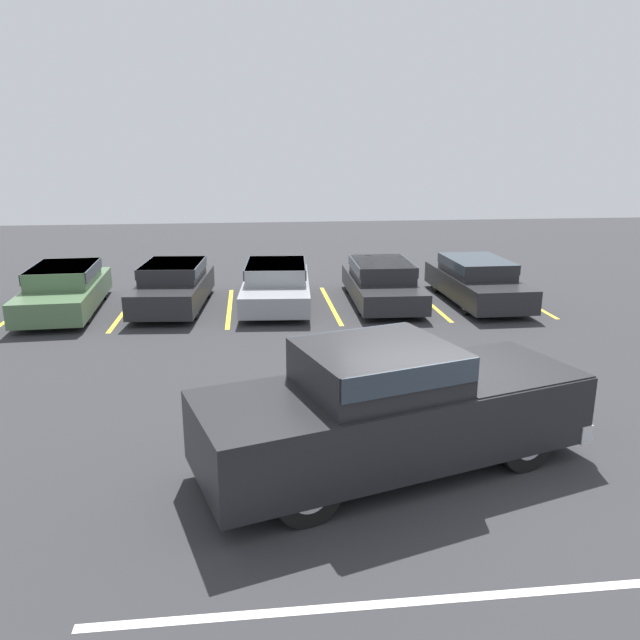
% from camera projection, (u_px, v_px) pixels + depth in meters
% --- Properties ---
extents(ground_plane, '(60.00, 60.00, 0.00)m').
position_uv_depth(ground_plane, '(432.00, 458.00, 9.11)').
color(ground_plane, '#2D2D30').
extents(stall_stripe_a, '(0.12, 4.49, 0.01)m').
position_uv_depth(stall_stripe_a, '(17.00, 313.00, 17.04)').
color(stall_stripe_a, yellow).
rests_on(stall_stripe_a, ground_plane).
extents(stall_stripe_b, '(0.12, 4.49, 0.01)m').
position_uv_depth(stall_stripe_b, '(125.00, 310.00, 17.35)').
color(stall_stripe_b, yellow).
rests_on(stall_stripe_b, ground_plane).
extents(stall_stripe_c, '(0.12, 4.49, 0.01)m').
position_uv_depth(stall_stripe_c, '(230.00, 307.00, 17.66)').
color(stall_stripe_c, yellow).
rests_on(stall_stripe_c, ground_plane).
extents(stall_stripe_d, '(0.12, 4.49, 0.01)m').
position_uv_depth(stall_stripe_d, '(331.00, 305.00, 17.97)').
color(stall_stripe_d, yellow).
rests_on(stall_stripe_d, ground_plane).
extents(stall_stripe_e, '(0.12, 4.49, 0.01)m').
position_uv_depth(stall_stripe_e, '(428.00, 302.00, 18.29)').
color(stall_stripe_e, yellow).
rests_on(stall_stripe_e, ground_plane).
extents(stall_stripe_f, '(0.12, 4.49, 0.01)m').
position_uv_depth(stall_stripe_f, '(522.00, 299.00, 18.60)').
color(stall_stripe_f, yellow).
rests_on(stall_stripe_f, ground_plane).
extents(aisle_stripe_foreground, '(7.38, 0.12, 0.01)m').
position_uv_depth(aisle_stripe_foreground, '(452.00, 598.00, 6.28)').
color(aisle_stripe_foreground, white).
rests_on(aisle_stripe_foreground, ground_plane).
extents(pickup_truck, '(5.83, 3.46, 1.82)m').
position_uv_depth(pickup_truck, '(395.00, 407.00, 8.66)').
color(pickup_truck, black).
rests_on(pickup_truck, ground_plane).
extents(parked_sedan_a, '(2.03, 4.81, 1.27)m').
position_uv_depth(parked_sedan_a, '(65.00, 287.00, 17.10)').
color(parked_sedan_a, '#4C6B47').
rests_on(parked_sedan_a, ground_plane).
extents(parked_sedan_b, '(2.05, 4.39, 1.27)m').
position_uv_depth(parked_sedan_b, '(174.00, 284.00, 17.49)').
color(parked_sedan_b, '#232326').
rests_on(parked_sedan_b, ground_plane).
extents(parked_sedan_c, '(2.17, 4.87, 1.19)m').
position_uv_depth(parked_sedan_c, '(276.00, 282.00, 17.90)').
color(parked_sedan_c, gray).
rests_on(parked_sedan_c, ground_plane).
extents(parked_sedan_d, '(1.91, 4.65, 1.21)m').
position_uv_depth(parked_sedan_d, '(382.00, 281.00, 18.09)').
color(parked_sedan_d, '#232326').
rests_on(parked_sedan_d, ground_plane).
extents(parked_sedan_e, '(1.79, 4.69, 1.27)m').
position_uv_depth(parked_sedan_e, '(477.00, 279.00, 18.17)').
color(parked_sedan_e, '#232326').
rests_on(parked_sedan_e, ground_plane).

